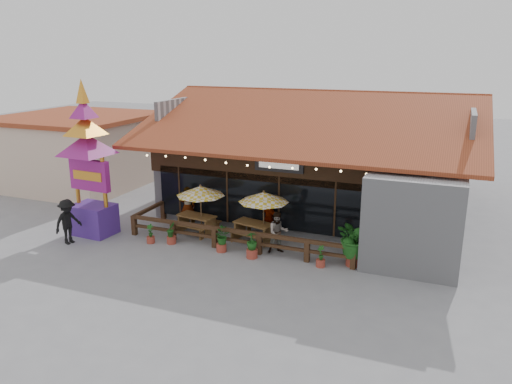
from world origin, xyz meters
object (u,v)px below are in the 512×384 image
at_px(picnic_table_right, 254,229).
at_px(tropical_plant, 354,238).
at_px(picnic_table_left, 197,221).
at_px(umbrella_left, 200,191).
at_px(umbrella_right, 264,197).
at_px(pedestrian, 68,222).
at_px(thai_sign_tower, 87,149).

bearing_deg(picnic_table_right, tropical_plant, -12.55).
bearing_deg(picnic_table_left, umbrella_left, -19.28).
xyz_separation_m(umbrella_right, pedestrian, (-7.66, -3.20, -1.04)).
bearing_deg(picnic_table_left, umbrella_right, 0.15).
relative_size(picnic_table_left, picnic_table_right, 0.95).
distance_m(picnic_table_left, pedestrian, 5.47).
bearing_deg(umbrella_right, pedestrian, -157.34).
bearing_deg(picnic_table_right, pedestrian, -156.07).
relative_size(umbrella_right, tropical_plant, 1.40).
height_order(picnic_table_left, picnic_table_right, picnic_table_right).
relative_size(umbrella_left, picnic_table_right, 1.34).
distance_m(thai_sign_tower, tropical_plant, 11.86).
relative_size(thai_sign_tower, tropical_plant, 3.74).
distance_m(umbrella_right, pedestrian, 8.36).
height_order(picnic_table_left, tropical_plant, tropical_plant).
distance_m(picnic_table_left, thai_sign_tower, 5.68).
height_order(umbrella_left, umbrella_right, umbrella_right).
xyz_separation_m(picnic_table_left, thai_sign_tower, (-4.23, -1.82, 3.32)).
distance_m(picnic_table_left, tropical_plant, 7.36).
bearing_deg(picnic_table_right, thai_sign_tower, -165.32).
height_order(tropical_plant, pedestrian, tropical_plant).
height_order(picnic_table_right, tropical_plant, tropical_plant).
height_order(umbrella_right, picnic_table_left, umbrella_right).
bearing_deg(picnic_table_left, pedestrian, -144.26).
bearing_deg(pedestrian, picnic_table_right, -55.41).
bearing_deg(picnic_table_right, umbrella_right, -0.81).
distance_m(umbrella_left, picnic_table_left, 1.49).
distance_m(umbrella_right, thai_sign_tower, 7.90).
bearing_deg(picnic_table_left, tropical_plant, -7.70).
bearing_deg(umbrella_left, picnic_table_right, 2.70).
relative_size(thai_sign_tower, pedestrian, 3.77).
xyz_separation_m(umbrella_left, umbrella_right, (2.93, 0.11, 0.00)).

